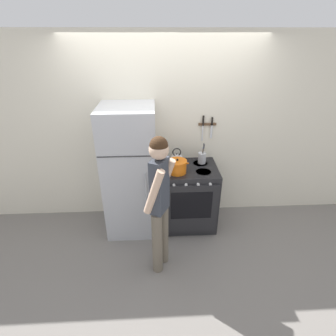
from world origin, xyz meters
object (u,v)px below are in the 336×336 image
(stove_range, at_px, (188,196))
(person, at_px, (160,200))
(dutch_oven_pot, at_px, (177,166))
(utensil_jar, at_px, (202,158))
(refrigerator, at_px, (131,172))
(tea_kettle, at_px, (177,159))

(stove_range, bearing_deg, person, -118.20)
(dutch_oven_pot, relative_size, utensil_jar, 1.01)
(dutch_oven_pot, xyz_separation_m, person, (-0.24, -0.67, -0.05))
(dutch_oven_pot, bearing_deg, refrigerator, 170.85)
(utensil_jar, height_order, person, person)
(dutch_oven_pot, relative_size, tea_kettle, 1.23)
(utensil_jar, bearing_deg, dutch_oven_pot, -144.70)
(refrigerator, relative_size, stove_range, 1.93)
(person, bearing_deg, utensil_jar, -5.65)
(tea_kettle, bearing_deg, refrigerator, -166.31)
(refrigerator, relative_size, utensil_jar, 6.13)
(refrigerator, xyz_separation_m, utensil_jar, (0.96, 0.16, 0.11))
(dutch_oven_pot, distance_m, person, 0.71)
(person, bearing_deg, stove_range, -0.81)
(dutch_oven_pot, xyz_separation_m, utensil_jar, (0.36, 0.25, -0.01))
(stove_range, bearing_deg, utensil_jar, 39.62)
(person, bearing_deg, refrigerator, 52.98)
(tea_kettle, xyz_separation_m, person, (-0.25, -0.91, -0.04))
(dutch_oven_pot, height_order, utensil_jar, utensil_jar)
(stove_range, relative_size, utensil_jar, 3.18)
(refrigerator, xyz_separation_m, stove_range, (0.78, 0.00, -0.41))
(utensil_jar, relative_size, person, 0.17)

